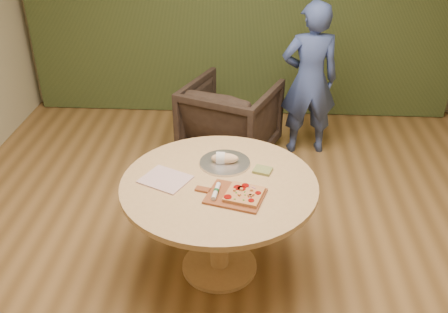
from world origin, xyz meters
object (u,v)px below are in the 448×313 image
Objects in this scene: cutlery_roll at (216,191)px; person_standing at (309,80)px; pizza_paddle at (234,196)px; serving_tray at (225,163)px; pedestal_table at (219,199)px; bread_roll at (224,158)px; flatbread_pizza at (244,194)px; armchair at (231,116)px.

cutlery_roll is 0.13× the size of person_standing.
cutlery_roll is at bearing -169.58° from pizza_paddle.
pizza_paddle is 0.41m from serving_tray.
person_standing reaches higher than cutlery_roll.
bread_roll reaches higher than pedestal_table.
flatbread_pizza is 1.91m from armchair.
pedestal_table is 1.55× the size of armchair.
flatbread_pizza is at bearing 8.83° from pizza_paddle.
person_standing is at bearing 73.81° from flatbread_pizza.
pedestal_table is at bearing 134.69° from flatbread_pizza.
pizza_paddle is 0.31× the size of person_standing.
armchair is (-0.03, 1.46, -0.33)m from serving_tray.
pizza_paddle is 1.89m from armchair.
person_standing is at bearing 87.70° from pizza_paddle.
flatbread_pizza is 0.44m from serving_tray.
pedestal_table is at bearing 61.23° from person_standing.
pedestal_table is 0.25m from pizza_paddle.
cutlery_roll is 0.56× the size of serving_tray.
armchair is at bearing 90.20° from pedestal_table.
pedestal_table is 6.60× the size of cutlery_roll.
pizza_paddle is 0.56× the size of armchair.
armchair is at bearing 91.21° from serving_tray.
serving_tray is (-0.15, 0.41, -0.02)m from flatbread_pizza.
pizza_paddle is at bearing 173.19° from flatbread_pizza.
flatbread_pizza reaches higher than cutlery_roll.
person_standing is (0.73, 1.59, 0.01)m from serving_tray.
pedestal_table is 4.85× the size of flatbread_pizza.
pedestal_table is 2.78× the size of pizza_paddle.
cutlery_roll is at bearing -93.47° from bread_roll.
cutlery_roll is 2.13m from person_standing.
pizza_paddle is 2.45× the size of bread_roll.
bread_roll is at bearing 180.00° from serving_tray.
cutlery_roll is at bearing 112.00° from armchair.
pizza_paddle is at bearing 115.51° from armchair.
bread_roll is 1.76m from person_standing.
serving_tray is at bearing 117.08° from pizza_paddle.
bread_roll is (0.02, 0.39, 0.01)m from cutlery_roll.
bread_roll reaches higher than serving_tray.
bread_roll reaches higher than cutlery_roll.
flatbread_pizza is 0.76× the size of serving_tray.
pizza_paddle is 2.10m from person_standing.
flatbread_pizza reaches higher than serving_tray.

